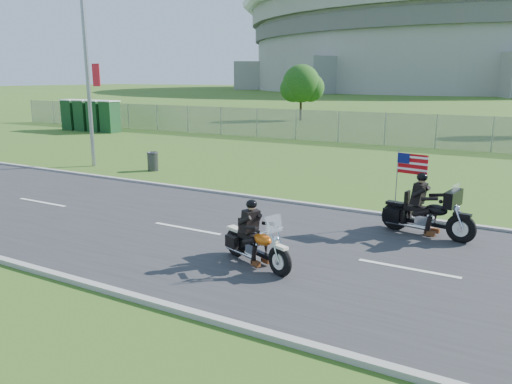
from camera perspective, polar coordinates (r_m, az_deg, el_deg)
The scene contains 15 objects.
ground at distance 12.86m, azimuth -0.73°, elevation -5.67°, with size 420.00×420.00×0.00m, color #34541A.
road at distance 12.85m, azimuth -0.73°, elevation -5.58°, with size 120.00×8.00×0.04m, color #28282B.
curb_north at distance 16.33m, azimuth 6.41°, elevation -1.49°, with size 120.00×0.18×0.12m, color #9E9B93.
curb_south at distance 9.80m, azimuth -12.96°, elevation -11.88°, with size 120.00×0.18×0.12m, color #9E9B93.
fence at distance 32.64m, azimuth 9.41°, elevation 7.37°, with size 60.00×0.03×2.00m, color gray.
stadium at distance 182.77m, azimuth 21.97°, elevation 15.73°, with size 140.40×140.40×29.20m.
streetlight at distance 24.71m, azimuth -18.53°, elevation 15.91°, with size 0.90×2.46×10.00m.
porta_toilet_a at distance 39.47m, azimuth -16.35°, elevation 8.20°, with size 1.10×1.10×2.30m, color #123B19.
porta_toilet_b at distance 40.47m, azimuth -17.75°, elevation 8.21°, with size 1.10×1.10×2.30m, color #123B19.
porta_toilet_c at distance 41.51m, azimuth -19.09°, elevation 8.22°, with size 1.10×1.10×2.30m, color #123B19.
porta_toilet_d at distance 42.56m, azimuth -20.36°, elevation 8.23°, with size 1.10×1.10×2.30m, color #123B19.
tree_fence_mid at distance 48.89m, azimuth 5.25°, elevation 12.03°, with size 3.96×3.69×5.30m.
motorcycle_lead at distance 11.10m, azimuth -0.04°, elevation -6.12°, with size 2.13×1.09×1.51m.
motorcycle_follow at distance 13.82m, azimuth 18.94°, elevation -2.54°, with size 2.53×0.99×2.12m.
trash_can at distance 22.86m, azimuth -11.71°, elevation 3.41°, with size 0.47×0.47×0.81m, color #333337.
Camera 1 is at (6.12, -10.53, 4.12)m, focal length 35.00 mm.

